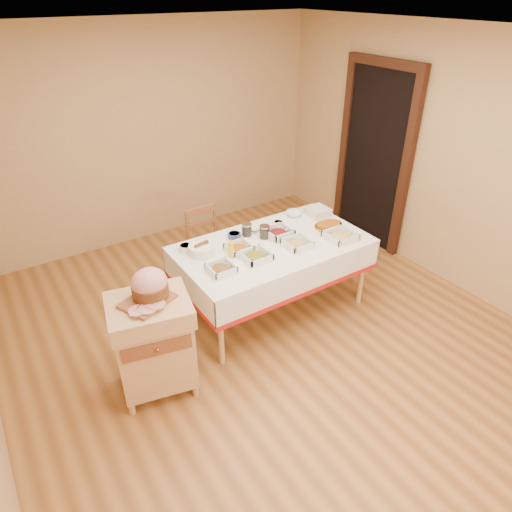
{
  "coord_description": "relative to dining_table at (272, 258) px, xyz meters",
  "views": [
    {
      "loc": [
        -1.89,
        -2.77,
        2.89
      ],
      "look_at": [
        0.04,
        0.2,
        0.76
      ],
      "focal_mm": 32.0,
      "sensor_mm": 36.0,
      "label": 1
    }
  ],
  "objects": [
    {
      "name": "bowl_white_imported",
      "position": [
        0.0,
        0.34,
        0.18
      ],
      "size": [
        0.19,
        0.19,
        0.04
      ],
      "primitive_type": "imported",
      "rotation": [
        0.0,
        0.0,
        0.32
      ],
      "color": "silver",
      "rests_on": "dining_table"
    },
    {
      "name": "dining_chair",
      "position": [
        -0.3,
        0.77,
        -0.15
      ],
      "size": [
        0.41,
        0.39,
        0.87
      ],
      "color": "brown",
      "rests_on": "ground"
    },
    {
      "name": "bowl_small_imported",
      "position": [
        0.53,
        0.38,
        0.19
      ],
      "size": [
        0.22,
        0.22,
        0.05
      ],
      "primitive_type": "imported",
      "rotation": [
        0.0,
        0.0,
        0.39
      ],
      "color": "silver",
      "rests_on": "dining_table"
    },
    {
      "name": "brass_platter",
      "position": [
        0.67,
        -0.02,
        0.18
      ],
      "size": [
        0.31,
        0.22,
        0.04
      ],
      "color": "#B57B33",
      "rests_on": "dining_table"
    },
    {
      "name": "dining_table",
      "position": [
        0.0,
        0.0,
        0.0
      ],
      "size": [
        1.82,
        1.02,
        0.76
      ],
      "color": "tan",
      "rests_on": "ground"
    },
    {
      "name": "serving_dish_d",
      "position": [
        0.6,
        -0.28,
        0.19
      ],
      "size": [
        0.27,
        0.27,
        0.1
      ],
      "color": "silver",
      "rests_on": "dining_table"
    },
    {
      "name": "serving_dish_f",
      "position": [
        0.13,
        0.09,
        0.2
      ],
      "size": [
        0.25,
        0.24,
        0.12
      ],
      "color": "silver",
      "rests_on": "dining_table"
    },
    {
      "name": "serving_dish_b",
      "position": [
        -0.29,
        -0.15,
        0.19
      ],
      "size": [
        0.24,
        0.24,
        0.1
      ],
      "color": "silver",
      "rests_on": "dining_table"
    },
    {
      "name": "bread_basket",
      "position": [
        -0.65,
        0.2,
        0.21
      ],
      "size": [
        0.24,
        0.24,
        0.11
      ],
      "color": "white",
      "rests_on": "dining_table"
    },
    {
      "name": "serving_dish_a",
      "position": [
        -0.65,
        -0.16,
        0.19
      ],
      "size": [
        0.22,
        0.21,
        0.09
      ],
      "color": "silver",
      "rests_on": "dining_table"
    },
    {
      "name": "mustard_bottle",
      "position": [
        -0.45,
        0.02,
        0.24
      ],
      "size": [
        0.06,
        0.06,
        0.17
      ],
      "color": "yellow",
      "rests_on": "dining_table"
    },
    {
      "name": "plate_stack",
      "position": [
        0.76,
        0.25,
        0.2
      ],
      "size": [
        0.22,
        0.22,
        0.08
      ],
      "color": "silver",
      "rests_on": "dining_table"
    },
    {
      "name": "butcher_cart",
      "position": [
        -1.39,
        -0.37,
        -0.11
      ],
      "size": [
        0.7,
        0.63,
        0.86
      ],
      "color": "tan",
      "rests_on": "ground"
    },
    {
      "name": "small_bowl_right",
      "position": [
        0.25,
        0.27,
        0.19
      ],
      "size": [
        0.1,
        0.1,
        0.05
      ],
      "color": "silver",
      "rests_on": "dining_table"
    },
    {
      "name": "ham_on_board",
      "position": [
        -1.35,
        -0.34,
        0.37
      ],
      "size": [
        0.38,
        0.36,
        0.25
      ],
      "color": "brown",
      "rests_on": "butcher_cart"
    },
    {
      "name": "preserve_jar_right",
      "position": [
        0.0,
        0.14,
        0.22
      ],
      "size": [
        0.1,
        0.1,
        0.13
      ],
      "color": "silver",
      "rests_on": "dining_table"
    },
    {
      "name": "doorway",
      "position": [
        1.9,
        0.6,
        0.51
      ],
      "size": [
        0.09,
        1.1,
        2.2
      ],
      "color": "black",
      "rests_on": "ground"
    },
    {
      "name": "serving_dish_e",
      "position": [
        -0.34,
        0.05,
        0.19
      ],
      "size": [
        0.23,
        0.21,
        0.1
      ],
      "color": "silver",
      "rests_on": "dining_table"
    },
    {
      "name": "room_shell",
      "position": [
        -0.3,
        -0.3,
        0.7
      ],
      "size": [
        5.0,
        5.0,
        5.0
      ],
      "color": "#9B6230",
      "rests_on": "ground"
    },
    {
      "name": "serving_dish_c",
      "position": [
        0.16,
        -0.17,
        0.19
      ],
      "size": [
        0.23,
        0.23,
        0.1
      ],
      "color": "silver",
      "rests_on": "dining_table"
    },
    {
      "name": "small_bowl_mid",
      "position": [
        -0.25,
        0.3,
        0.19
      ],
      "size": [
        0.12,
        0.12,
        0.05
      ],
      "color": "navy",
      "rests_on": "dining_table"
    },
    {
      "name": "preserve_jar_left",
      "position": [
        -0.12,
        0.28,
        0.22
      ],
      "size": [
        0.1,
        0.1,
        0.13
      ],
      "color": "silver",
      "rests_on": "dining_table"
    },
    {
      "name": "small_bowl_left",
      "position": [
        -0.75,
        0.33,
        0.2
      ],
      "size": [
        0.13,
        0.13,
        0.06
      ],
      "color": "silver",
      "rests_on": "dining_table"
    }
  ]
}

